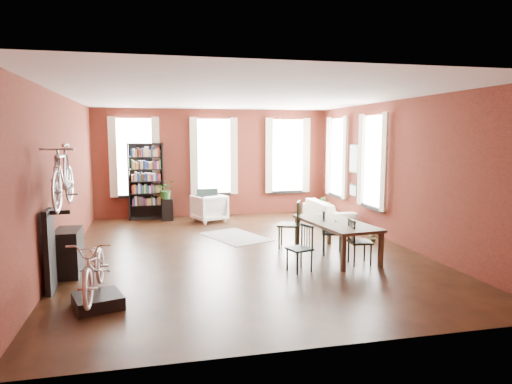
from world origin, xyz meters
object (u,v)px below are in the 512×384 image
object	(u,v)px
dining_chair_d	(332,232)
bookshelf	(146,181)
dining_table	(335,239)
console_table	(69,252)
plant_stand	(168,210)
bicycle_floor	(94,240)
dining_chair_a	(299,249)
dining_chair_b	(289,225)
dining_chair_c	(360,242)
bike_trainer	(98,301)
cream_sofa	(329,208)
white_armchair	(209,207)

from	to	relation	value
dining_chair_d	bookshelf	distance (m)	6.22
dining_table	console_table	bearing A→B (deg)	173.71
plant_stand	bicycle_floor	distance (m)	6.74
dining_table	dining_chair_a	size ratio (longest dim) A/B	2.50
dining_chair_b	bicycle_floor	size ratio (longest dim) A/B	0.64
dining_chair_d	bicycle_floor	world-z (taller)	bicycle_floor
dining_table	dining_chair_c	distance (m)	0.66
dining_chair_b	bookshelf	distance (m)	5.23
bike_trainer	dining_table	bearing A→B (deg)	22.69
bike_trainer	bicycle_floor	distance (m)	0.89
dining_table	bike_trainer	xyz separation A→B (m)	(-4.35, -1.82, -0.26)
dining_table	bookshelf	distance (m)	6.37
cream_sofa	bicycle_floor	xyz separation A→B (m)	(-5.59, -5.24, 0.57)
dining_chair_d	plant_stand	xyz separation A→B (m)	(-3.14, 4.58, -0.15)
dining_chair_c	bicycle_floor	bearing A→B (deg)	109.60
cream_sofa	bike_trainer	xyz separation A→B (m)	(-5.58, -5.23, -0.32)
dining_chair_c	cream_sofa	bearing A→B (deg)	-9.07
bike_trainer	bicycle_floor	xyz separation A→B (m)	(-0.02, -0.01, 0.89)
bike_trainer	plant_stand	bearing A→B (deg)	79.57
bicycle_floor	dining_chair_d	bearing A→B (deg)	26.70
plant_stand	dining_chair_c	bearing A→B (deg)	-57.88
white_armchair	bike_trainer	bearing A→B (deg)	47.96
dining_chair_a	dining_chair_b	bearing A→B (deg)	151.25
cream_sofa	bicycle_floor	world-z (taller)	bicycle_floor
dining_table	bike_trainer	world-z (taller)	dining_table
dining_chair_d	bicycle_floor	bearing A→B (deg)	133.64
dining_chair_b	bicycle_floor	distance (m)	4.60
dining_table	cream_sofa	bearing A→B (deg)	62.96
cream_sofa	plant_stand	world-z (taller)	cream_sofa
console_table	bicycle_floor	xyz separation A→B (m)	(0.64, -1.74, 0.58)
dining_chair_b	dining_chair_c	xyz separation A→B (m)	(0.93, -1.51, -0.08)
dining_table	dining_chair_d	xyz separation A→B (m)	(0.00, 0.17, 0.10)
plant_stand	dining_table	bearing A→B (deg)	-56.55
bicycle_floor	dining_chair_c	bearing A→B (deg)	16.89
dining_table	white_armchair	size ratio (longest dim) A/B	2.47
dining_chair_b	plant_stand	distance (m)	4.58
dining_chair_c	console_table	world-z (taller)	dining_chair_c
dining_chair_a	cream_sofa	xyz separation A→B (m)	(2.25, 4.22, -0.01)
dining_chair_a	cream_sofa	bearing A→B (deg)	134.21
dining_chair_a	dining_chair_d	bearing A→B (deg)	115.89
dining_chair_b	white_armchair	distance (m)	3.67
dining_chair_a	bicycle_floor	distance (m)	3.54
dining_chair_c	cream_sofa	size ratio (longest dim) A/B	0.41
console_table	dining_chair_d	bearing A→B (deg)	2.97
bike_trainer	plant_stand	world-z (taller)	plant_stand
dining_table	dining_chair_b	distance (m)	1.14
dining_table	dining_chair_c	bearing A→B (deg)	-76.80
dining_table	bicycle_floor	world-z (taller)	bicycle_floor
bookshelf	bicycle_floor	bearing A→B (deg)	-95.30
dining_chair_b	dining_chair_c	size ratio (longest dim) A/B	1.19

